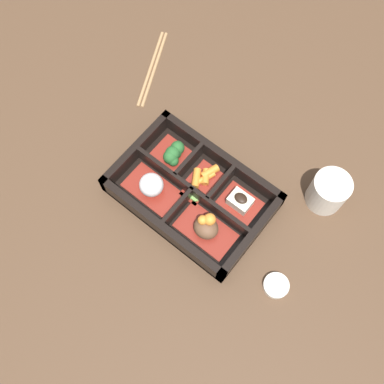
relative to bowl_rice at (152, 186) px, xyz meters
name	(u,v)px	position (x,y,z in m)	size (l,w,h in m)	color
ground_plane	(192,197)	(-0.07, -0.04, -0.03)	(3.00, 3.00, 0.00)	#4C3523
bento_base	(192,196)	(-0.07, -0.04, -0.03)	(0.29, 0.20, 0.01)	black
bento_rim	(192,192)	(-0.06, -0.04, -0.01)	(0.29, 0.20, 0.05)	black
bowl_stew	(206,227)	(-0.13, 0.00, 0.00)	(0.11, 0.06, 0.05)	maroon
bowl_rice	(152,186)	(0.00, 0.00, 0.00)	(0.11, 0.06, 0.05)	maroon
bowl_tofu	(240,202)	(-0.15, -0.08, -0.01)	(0.08, 0.06, 0.04)	maroon
bowl_carrots	(203,176)	(-0.06, -0.08, -0.01)	(0.06, 0.07, 0.02)	maroon
bowl_greens	(173,154)	(0.01, -0.08, -0.01)	(0.07, 0.06, 0.03)	maroon
bowl_pickles	(193,195)	(-0.07, -0.04, -0.02)	(0.04, 0.03, 0.01)	maroon
tea_cup	(328,191)	(-0.27, -0.20, 0.01)	(0.07, 0.07, 0.07)	beige
chopsticks	(152,68)	(0.19, -0.22, -0.03)	(0.10, 0.19, 0.01)	#A87F51
sauce_dish	(276,286)	(-0.29, 0.00, -0.02)	(0.05, 0.05, 0.01)	beige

